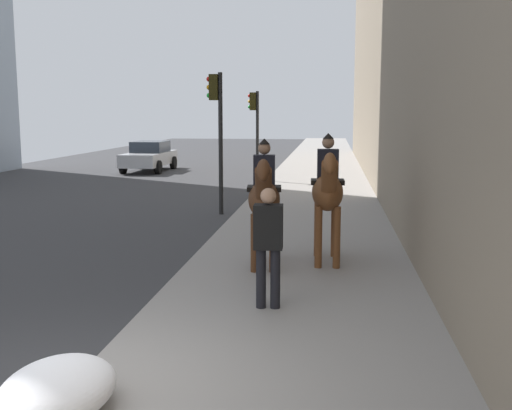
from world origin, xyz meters
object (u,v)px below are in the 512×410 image
at_px(mounted_horse_near, 264,197).
at_px(traffic_light_near_curb, 217,120).
at_px(mounted_horse_far, 328,191).
at_px(pedestrian_greeting, 268,240).
at_px(car_near_lane, 149,156).
at_px(traffic_light_far_curb, 255,122).

height_order(mounted_horse_near, traffic_light_near_curb, traffic_light_near_curb).
xyz_separation_m(mounted_horse_near, mounted_horse_far, (0.42, -1.10, 0.08)).
distance_m(mounted_horse_near, mounted_horse_far, 1.18).
bearing_deg(mounted_horse_far, pedestrian_greeting, -18.38).
height_order(mounted_horse_near, car_near_lane, mounted_horse_near).
xyz_separation_m(mounted_horse_near, pedestrian_greeting, (-2.33, -0.31, -0.28)).
relative_size(mounted_horse_far, traffic_light_near_curb, 0.60).
bearing_deg(car_near_lane, pedestrian_greeting, 21.32).
distance_m(pedestrian_greeting, traffic_light_near_curb, 9.02).
bearing_deg(mounted_horse_near, mounted_horse_far, 105.75).
relative_size(pedestrian_greeting, traffic_light_near_curb, 0.43).
relative_size(traffic_light_near_curb, traffic_light_far_curb, 1.07).
xyz_separation_m(mounted_horse_near, traffic_light_far_curb, (14.05, 1.87, 1.09)).
height_order(pedestrian_greeting, traffic_light_far_curb, traffic_light_far_curb).
bearing_deg(traffic_light_far_curb, mounted_horse_near, -172.43).
distance_m(car_near_lane, traffic_light_far_curb, 7.43).
height_order(pedestrian_greeting, car_near_lane, pedestrian_greeting).
relative_size(mounted_horse_near, car_near_lane, 0.52).
height_order(pedestrian_greeting, traffic_light_near_curb, traffic_light_near_curb).
relative_size(mounted_horse_far, traffic_light_far_curb, 0.64).
distance_m(mounted_horse_far, car_near_lane, 20.05).
distance_m(pedestrian_greeting, car_near_lane, 22.26).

